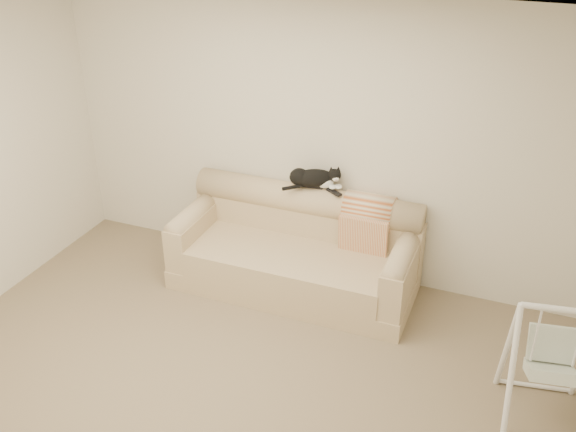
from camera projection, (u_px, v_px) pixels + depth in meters
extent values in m
plane|color=brown|center=(225.00, 399.00, 4.71)|extent=(5.00, 5.00, 0.00)
cube|color=silver|center=(319.00, 141.00, 5.74)|extent=(5.00, 0.04, 2.60)
cube|color=white|center=(203.00, 44.00, 3.49)|extent=(5.00, 4.00, 0.02)
cube|color=tan|center=(293.00, 279.00, 5.94)|extent=(2.20, 0.90, 0.18)
cube|color=tan|center=(289.00, 266.00, 5.75)|extent=(1.80, 0.68, 0.24)
cube|color=tan|center=(306.00, 231.00, 6.06)|extent=(2.20, 0.22, 0.50)
cylinder|color=tan|center=(307.00, 200.00, 5.90)|extent=(2.16, 0.28, 0.28)
cube|color=tan|center=(197.00, 232.00, 6.12)|extent=(0.20, 0.88, 0.42)
cylinder|color=tan|center=(195.00, 212.00, 6.02)|extent=(0.18, 0.84, 0.18)
cube|color=tan|center=(401.00, 274.00, 5.48)|extent=(0.20, 0.88, 0.42)
cylinder|color=tan|center=(403.00, 253.00, 5.38)|extent=(0.18, 0.84, 0.18)
cube|color=black|center=(313.00, 186.00, 5.81)|extent=(0.18, 0.06, 0.02)
cube|color=gray|center=(313.00, 185.00, 5.80)|extent=(0.10, 0.04, 0.01)
cube|color=black|center=(334.00, 192.00, 5.71)|extent=(0.17, 0.13, 0.02)
ellipsoid|color=black|center=(314.00, 178.00, 5.75)|extent=(0.42, 0.32, 0.16)
ellipsoid|color=black|center=(299.00, 177.00, 5.75)|extent=(0.23, 0.22, 0.16)
ellipsoid|color=white|center=(325.00, 182.00, 5.75)|extent=(0.17, 0.15, 0.11)
ellipsoid|color=black|center=(335.00, 175.00, 5.71)|extent=(0.16, 0.16, 0.11)
ellipsoid|color=white|center=(336.00, 179.00, 5.68)|extent=(0.08, 0.07, 0.05)
sphere|color=#BF7272|center=(336.00, 180.00, 5.66)|extent=(0.01, 0.01, 0.01)
cone|color=black|center=(331.00, 169.00, 5.69)|extent=(0.07, 0.07, 0.06)
cone|color=black|center=(338.00, 169.00, 5.69)|extent=(0.05, 0.06, 0.06)
sphere|color=#B4751F|center=(333.00, 176.00, 5.67)|extent=(0.02, 0.02, 0.02)
sphere|color=#B4751F|center=(338.00, 176.00, 5.67)|extent=(0.02, 0.02, 0.02)
ellipsoid|color=white|center=(333.00, 187.00, 5.73)|extent=(0.10, 0.11, 0.03)
ellipsoid|color=white|center=(338.00, 187.00, 5.73)|extent=(0.10, 0.11, 0.03)
cylinder|color=black|center=(293.00, 187.00, 5.73)|extent=(0.17, 0.17, 0.03)
cylinder|color=#BE5D2A|center=(369.00, 211.00, 5.71)|extent=(0.44, 0.33, 0.33)
cube|color=#BE5D2A|center=(363.00, 239.00, 5.66)|extent=(0.44, 0.09, 0.42)
cylinder|color=white|center=(511.00, 374.00, 4.27)|extent=(0.10, 0.33, 0.94)
cylinder|color=white|center=(507.00, 347.00, 4.52)|extent=(0.10, 0.33, 0.94)
cylinder|color=white|center=(565.00, 310.00, 4.13)|extent=(0.54, 0.13, 0.04)
cylinder|color=white|center=(533.00, 386.00, 4.81)|extent=(0.54, 0.12, 0.03)
cube|color=white|center=(550.00, 372.00, 4.33)|extent=(0.35, 0.33, 0.18)
cube|color=white|center=(552.00, 344.00, 4.37)|extent=(0.33, 0.19, 0.25)
cylinder|color=white|center=(536.00, 334.00, 4.26)|extent=(0.02, 0.02, 0.44)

